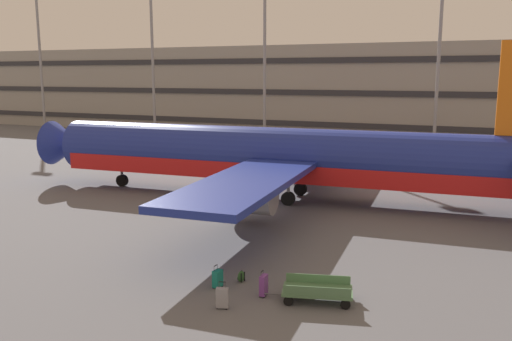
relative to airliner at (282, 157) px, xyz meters
name	(u,v)px	position (x,y,z in m)	size (l,w,h in m)	color
ground_plane	(248,209)	(-1.04, -3.37, -2.91)	(600.00, 600.00, 0.00)	#5B5B60
terminal_structure	(382,92)	(-1.04, 41.30, 3.20)	(156.40, 15.96, 12.23)	gray
airliner	(282,157)	(0.00, 0.00, 0.00)	(38.43, 31.08, 10.34)	navy
light_mast_far_left	(39,46)	(-46.73, 25.75, 9.46)	(1.80, 0.50, 21.37)	gray
light_mast_left	(152,31)	(-27.67, 25.75, 10.96)	(1.80, 0.50, 24.29)	gray
light_mast_center_left	(265,44)	(-12.03, 25.75, 9.00)	(1.80, 0.50, 20.47)	gray
light_mast_center_right	(441,18)	(7.43, 25.75, 11.16)	(1.80, 0.50, 24.68)	gray
suitcase_upright	(222,298)	(4.18, -17.16, -2.49)	(0.49, 0.35, 1.01)	gray
suitcase_teal	(218,278)	(3.13, -15.51, -2.52)	(0.32, 0.44, 0.93)	#147266
suitcase_purple	(264,285)	(5.13, -15.52, -2.46)	(0.23, 0.45, 1.00)	#72388C
backpack_black	(241,277)	(3.73, -14.59, -2.68)	(0.33, 0.41, 0.53)	#264C26
baggage_cart	(317,291)	(7.16, -15.17, -2.49)	(3.36, 1.93, 0.82)	#4C724C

